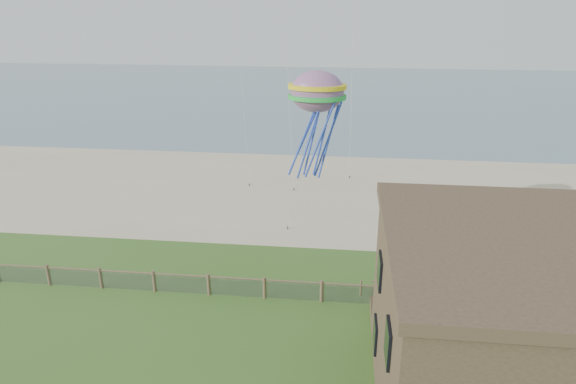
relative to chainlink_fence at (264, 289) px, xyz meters
name	(u,v)px	position (x,y,z in m)	size (l,w,h in m)	color
ground	(243,376)	(0.00, -6.00, -0.55)	(160.00, 160.00, 0.00)	#375C1F
sand_beach	(294,191)	(0.00, 16.00, -0.55)	(72.00, 20.00, 0.02)	tan
ocean	(321,95)	(0.00, 60.00, -0.55)	(160.00, 68.00, 0.02)	slate
chainlink_fence	(264,289)	(0.00, 0.00, 0.00)	(36.20, 0.20, 1.25)	brown
motel_deck	(527,321)	(13.00, -1.00, -0.30)	(15.00, 2.00, 0.50)	brown
picnic_table	(438,357)	(8.25, -4.28, -0.22)	(1.57, 1.18, 0.66)	brown
octopus_kite	(316,122)	(2.26, 5.64, 7.67)	(3.29, 2.32, 6.77)	#FF5128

